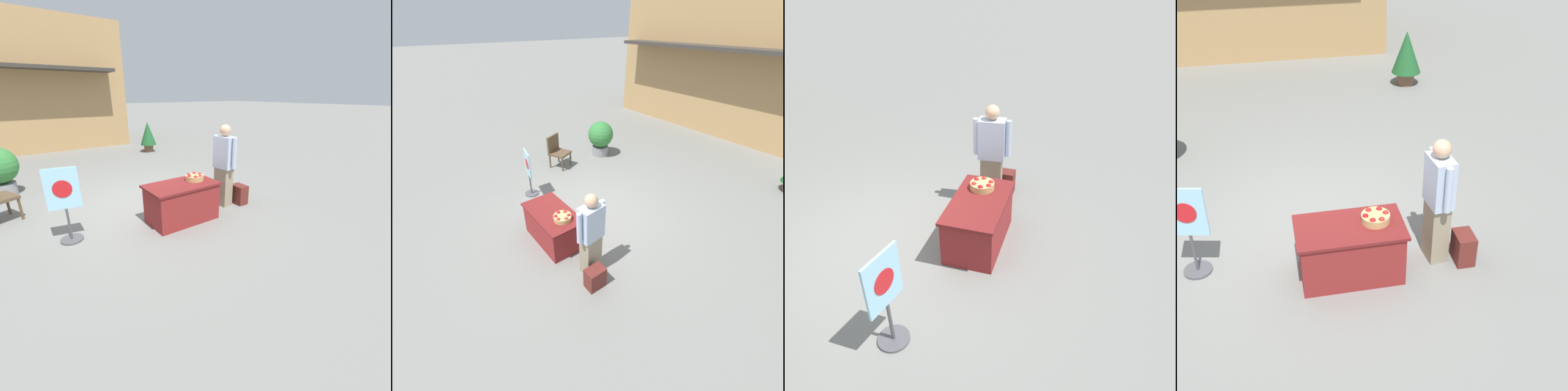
{
  "view_description": "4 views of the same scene",
  "coord_description": "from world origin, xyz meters",
  "views": [
    {
      "loc": [
        -2.13,
        -5.04,
        2.29
      ],
      "look_at": [
        0.57,
        -1.26,
        0.47
      ],
      "focal_mm": 24.0,
      "sensor_mm": 36.0,
      "label": 1
    },
    {
      "loc": [
        4.11,
        -3.12,
        3.96
      ],
      "look_at": [
        0.57,
        -0.45,
        0.98
      ],
      "focal_mm": 24.0,
      "sensor_mm": 36.0,
      "label": 2
    },
    {
      "loc": [
        -3.93,
        -2.44,
        3.67
      ],
      "look_at": [
        0.73,
        -1.07,
        0.55
      ],
      "focal_mm": 35.0,
      "sensor_mm": 36.0,
      "label": 3
    },
    {
      "loc": [
        -0.48,
        -6.42,
        4.6
      ],
      "look_at": [
        0.77,
        -0.35,
        0.6
      ],
      "focal_mm": 50.0,
      "sensor_mm": 36.0,
      "label": 4
    }
  ],
  "objects": [
    {
      "name": "poster_board",
      "position": [
        -1.59,
        -0.74,
        0.65
      ],
      "size": [
        0.5,
        0.36,
        1.25
      ],
      "rotation": [
        0.0,
        0.0,
        -1.78
      ],
      "color": "#4C4C51",
      "rests_on": "ground_plane"
    },
    {
      "name": "storefront_building",
      "position": [
        -1.84,
        9.2,
        2.56
      ],
      "size": [
        9.06,
        4.91,
        5.11
      ],
      "color": "tan",
      "rests_on": "ground_plane"
    },
    {
      "name": "apple_basket",
      "position": [
        0.65,
        -1.13,
        0.79
      ],
      "size": [
        0.35,
        0.35,
        0.13
      ],
      "color": "tan",
      "rests_on": "display_table"
    },
    {
      "name": "person_visitor",
      "position": [
        1.46,
        -1.05,
        0.88
      ],
      "size": [
        0.3,
        0.61,
        1.72
      ],
      "rotation": [
        0.0,
        0.0,
        -3.04
      ],
      "color": "gray",
      "rests_on": "ground_plane"
    },
    {
      "name": "display_table",
      "position": [
        0.32,
        -1.17,
        0.37
      ],
      "size": [
        1.34,
        0.76,
        0.73
      ],
      "color": "maroon",
      "rests_on": "ground_plane"
    },
    {
      "name": "backpack",
      "position": [
        1.79,
        -1.21,
        0.21
      ],
      "size": [
        0.24,
        0.34,
        0.42
      ],
      "color": "maroon",
      "rests_on": "ground_plane"
    },
    {
      "name": "potted_plant_near_left",
      "position": [
        2.64,
        5.01,
        0.69
      ],
      "size": [
        0.65,
        0.65,
        1.21
      ],
      "color": "brown",
      "rests_on": "ground_plane"
    },
    {
      "name": "ground_plane",
      "position": [
        0.0,
        0.0,
        0.0
      ],
      "size": [
        120.0,
        120.0,
        0.0
      ],
      "primitive_type": "plane",
      "color": "slate"
    }
  ]
}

